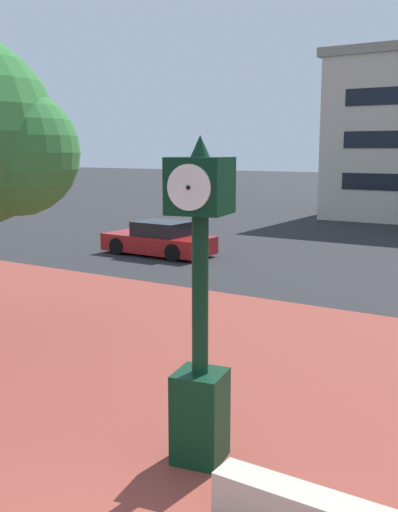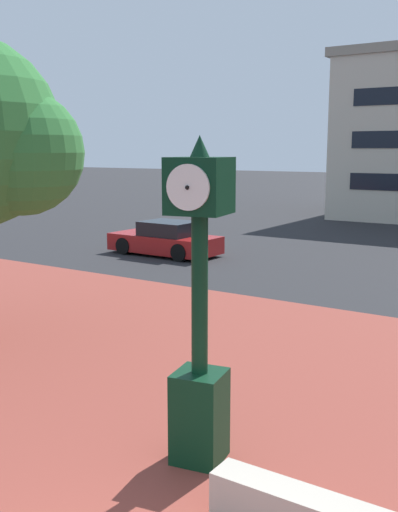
{
  "view_description": "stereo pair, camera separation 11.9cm",
  "coord_description": "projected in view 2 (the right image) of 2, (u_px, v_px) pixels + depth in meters",
  "views": [
    {
      "loc": [
        2.64,
        -2.95,
        3.91
      ],
      "look_at": [
        -1.35,
        3.36,
        2.58
      ],
      "focal_mm": 42.03,
      "sensor_mm": 36.0,
      "label": 1
    },
    {
      "loc": [
        2.74,
        -2.88,
        3.91
      ],
      "look_at": [
        -1.35,
        3.36,
        2.58
      ],
      "focal_mm": 42.03,
      "sensor_mm": 36.0,
      "label": 2
    }
  ],
  "objects": [
    {
      "name": "car_street_near",
      "position": [
        166.0,
        240.0,
        22.58
      ],
      "size": [
        4.28,
        1.98,
        1.28
      ],
      "rotation": [
        0.0,
        0.0,
        1.55
      ],
      "color": "maroon",
      "rests_on": "ground"
    },
    {
      "name": "plaza_brick_paving",
      "position": [
        298.0,
        468.0,
        7.45
      ],
      "size": [
        44.0,
        15.1,
        0.01
      ],
      "primitive_type": "cube",
      "color": "brown",
      "rests_on": "ground"
    },
    {
      "name": "street_clock",
      "position": [
        200.0,
        317.0,
        7.35
      ],
      "size": [
        0.78,
        0.81,
        4.08
      ],
      "rotation": [
        0.0,
        0.0,
        0.19
      ],
      "color": "black",
      "rests_on": "ground"
    }
  ]
}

